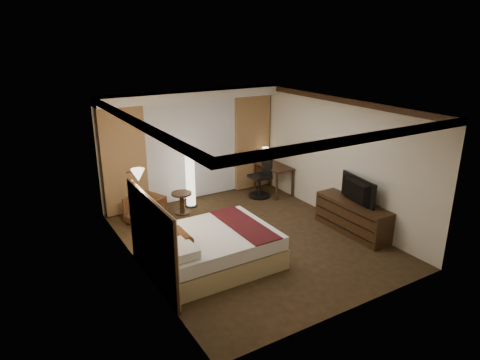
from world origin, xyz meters
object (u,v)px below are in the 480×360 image
floor_lamp (190,179)px  office_chair (260,175)px  desk (273,179)px  armchair (145,209)px  dresser (352,217)px  bed (213,248)px  side_table (182,203)px  television (354,188)px

floor_lamp → office_chair: floor_lamp is taller
desk → office_chair: 0.51m
office_chair → armchair: bearing=-176.8°
desk → dresser: 2.76m
bed → floor_lamp: size_ratio=1.56×
armchair → office_chair: (3.04, 0.08, 0.23)m
armchair → side_table: bearing=72.6°
bed → floor_lamp: floor_lamp is taller
office_chair → television: office_chair is taller
armchair → desk: (3.50, 0.13, 0.03)m
television → floor_lamp: bearing=45.9°
floor_lamp → desk: size_ratio=1.28×
desk → dresser: desk is taller
office_chair → floor_lamp: bearing=171.5°
dresser → television: bearing=180.0°
armchair → floor_lamp: bearing=83.8°
floor_lamp → armchair: bearing=-162.6°
desk → television: size_ratio=1.03×
bed → floor_lamp: 2.85m
desk → office_chair: office_chair is taller
armchair → television: 4.44m
desk → dresser: bearing=-89.0°
side_table → television: television is taller
bed → desk: size_ratio=2.00×
office_chair → television: size_ratio=1.10×
armchair → dresser: armchair is taller
dresser → television: size_ratio=1.64×
bed → office_chair: (2.59, 2.39, 0.26)m
television → armchair: bearing=62.6°
bed → office_chair: size_ratio=1.88×
side_table → floor_lamp: floor_lamp is taller
side_table → television: bearing=-46.2°
bed → desk: desk is taller
side_table → television: 3.85m
floor_lamp → dresser: (2.28, -3.03, -0.36)m
floor_lamp → television: bearing=-53.4°
office_chair → television: 2.79m
bed → dresser: (3.10, -0.33, 0.02)m
armchair → side_table: armchair is taller
dresser → side_table: bearing=134.1°
armchair → office_chair: bearing=68.0°
bed → armchair: bearing=101.0°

